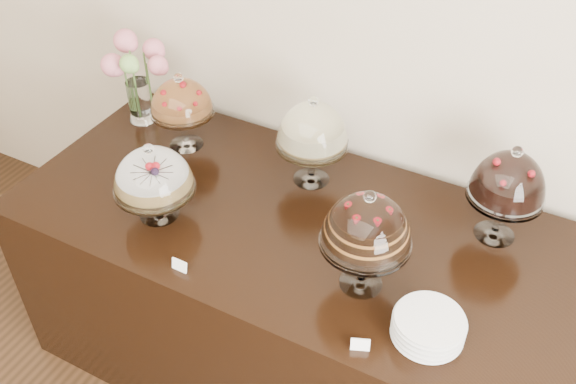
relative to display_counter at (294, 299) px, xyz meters
The scene contains 11 objects.
wall_back 1.20m from the display_counter, 105.79° to the left, with size 5.00×0.04×3.00m, color beige.
display_counter is the anchor object (origin of this frame).
cake_stand_sugar_sponge 0.83m from the display_counter, 156.22° to the right, with size 0.31×0.31×0.33m.
cake_stand_choco_layer 0.82m from the display_counter, 26.43° to the right, with size 0.30×0.30×0.41m.
cake_stand_cheesecake 0.75m from the display_counter, 102.28° to the left, with size 0.29×0.29×0.39m.
cake_stand_dark_choco 1.03m from the display_counter, 22.37° to the left, with size 0.27×0.27×0.40m.
cake_stand_fruit_tart 0.96m from the display_counter, 161.21° to the left, with size 0.27×0.27×0.35m.
flower_vase 1.21m from the display_counter, 162.28° to the left, with size 0.29×0.25×0.41m.
plate_stack 0.84m from the display_counter, 24.27° to the right, with size 0.22×0.22×0.08m.
price_card_left 0.67m from the display_counter, 119.79° to the right, with size 0.06×0.01×0.04m, color white.
price_card_right 0.78m from the display_counter, 43.32° to the right, with size 0.06×0.01×0.04m, color white.
Camera 1 is at (0.98, 0.85, 2.55)m, focal length 40.00 mm.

